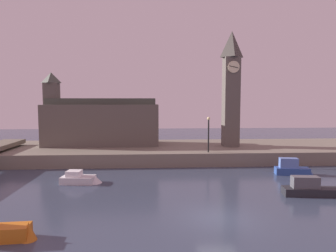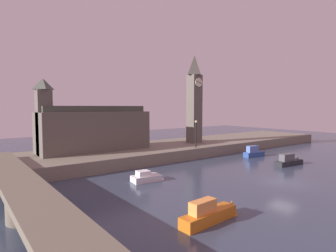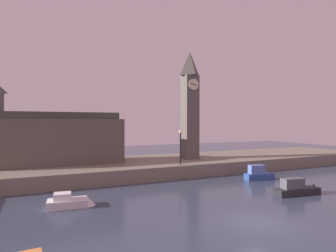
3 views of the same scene
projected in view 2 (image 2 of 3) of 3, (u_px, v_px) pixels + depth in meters
The scene contains 10 objects.
ground_plane at pixel (283, 182), 27.57m from camera, with size 120.00×120.00×0.00m, color #384256.
far_embankment at pixel (163, 150), 43.40m from camera, with size 70.00×12.00×1.50m, color slate.
clock_tower at pixel (194, 98), 45.83m from camera, with size 2.09×2.14×14.36m.
parliament_hall at pixel (92, 129), 37.71m from camera, with size 14.62×5.13×9.38m.
bridge_span at pixel (27, 197), 17.98m from camera, with size 2.79×29.84×2.24m.
streetlamp at pixel (196, 131), 40.50m from camera, with size 0.36×0.36×3.96m.
boat_tour_blue at pixel (255, 153), 41.63m from camera, with size 3.86×1.70×1.67m.
boat_patrol_orange at pixel (212, 213), 18.09m from camera, with size 5.02×1.37×1.71m.
boat_barge_dark at pixel (290, 161), 35.71m from camera, with size 4.87×1.67×1.69m.
boat_ferry_white at pixel (149, 177), 28.03m from camera, with size 3.66×1.80×1.14m.
Camera 2 is at (-25.48, -14.69, 7.46)m, focal length 29.81 mm.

